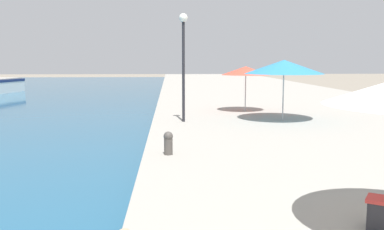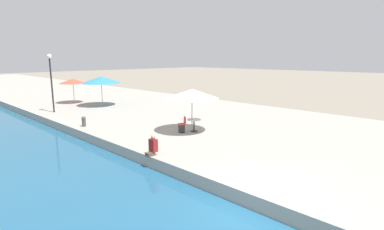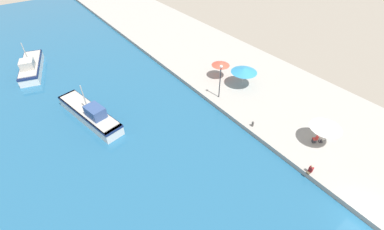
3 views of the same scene
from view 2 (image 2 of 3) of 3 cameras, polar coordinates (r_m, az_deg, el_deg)
name	(u,v)px [view 2 (image 2 of 3)]	position (r m, az deg, el deg)	size (l,w,h in m)	color
ground_plane	(253,212)	(10.29, 11.61, -17.66)	(200.00, 200.00, 0.00)	gray
quay_promenade	(53,92)	(44.86, -24.89, 4.08)	(16.00, 90.00, 0.57)	#A39E93
cafe_umbrella_pink	(192,94)	(17.25, 0.00, 4.08)	(3.12, 3.12, 2.52)	#B7B7B7
cafe_umbrella_white	(101,80)	(27.98, -16.92, 6.44)	(3.44, 3.44, 2.64)	#B7B7B7
cafe_umbrella_striped	(73,81)	(30.60, -21.75, 6.02)	(2.50, 2.50, 2.31)	#B7B7B7
cafe_table	(194,123)	(17.57, 0.39, -1.48)	(0.80, 0.80, 0.74)	#333338
cafe_chair_left	(182,127)	(17.47, -1.92, -2.26)	(0.58, 0.57, 0.91)	#2D2D33
person_at_quay	(153,146)	(13.55, -7.52, -5.91)	(0.51, 0.36, 0.93)	brown
mooring_bollard	(84,121)	(20.11, -19.91, -1.08)	(0.26, 0.26, 0.65)	#4C4742
lamppost	(51,73)	(25.94, -25.32, 7.22)	(0.36, 0.36, 4.56)	#232328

